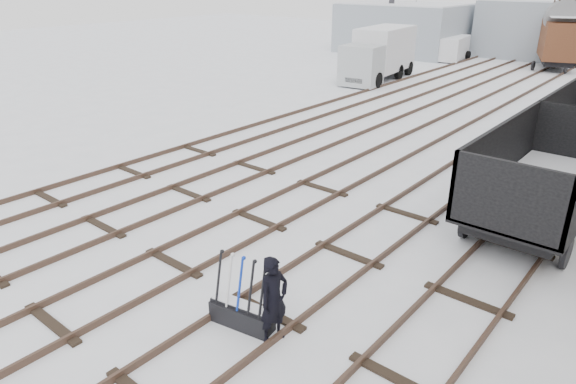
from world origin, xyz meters
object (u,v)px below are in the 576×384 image
object	(u,v)px
ground_frame	(242,313)
crane	(391,23)
freight_wagon_a	(542,189)
worker	(274,300)
box_van_wagon	(560,38)
panel_van	(452,48)
lorry	(379,54)

from	to	relation	value
ground_frame	crane	xyz separation A→B (m)	(-16.38, 34.94, 2.21)
freight_wagon_a	crane	world-z (taller)	crane
worker	freight_wagon_a	world-z (taller)	freight_wagon_a
worker	crane	distance (m)	38.86
box_van_wagon	crane	distance (m)	13.19
ground_frame	panel_van	distance (m)	36.47
worker	lorry	xyz separation A→B (m)	(-11.74, 23.71, 0.80)
box_van_wagon	freight_wagon_a	bearing A→B (deg)	-96.22
box_van_wagon	crane	world-z (taller)	crane
worker	crane	size ratio (longest dim) A/B	0.18
box_van_wagon	lorry	size ratio (longest dim) A/B	0.74
ground_frame	box_van_wagon	xyz separation A→B (m)	(-3.20, 35.56, 1.88)
worker	box_van_wagon	size ratio (longest dim) A/B	0.32
ground_frame	crane	bearing A→B (deg)	105.16
ground_frame	freight_wagon_a	xyz separation A→B (m)	(3.11, 8.46, 0.74)
box_van_wagon	worker	bearing A→B (deg)	-102.99
ground_frame	lorry	world-z (taller)	lorry
box_van_wagon	crane	size ratio (longest dim) A/B	0.57
lorry	worker	bearing A→B (deg)	-69.88
ground_frame	panel_van	size ratio (longest dim) A/B	0.34
panel_van	crane	distance (m)	5.86
box_van_wagon	panel_van	xyz separation A→B (m)	(-7.52, -0.71, -1.21)
worker	crane	xyz separation A→B (m)	(-17.13, 34.84, 1.62)
freight_wagon_a	crane	distance (m)	32.91
freight_wagon_a	panel_van	bearing A→B (deg)	117.68
ground_frame	lorry	distance (m)	26.26
freight_wagon_a	panel_van	size ratio (longest dim) A/B	1.50
freight_wagon_a	worker	bearing A→B (deg)	-105.79
lorry	panel_van	world-z (taller)	lorry
lorry	crane	distance (m)	12.39
freight_wagon_a	box_van_wagon	world-z (taller)	box_van_wagon
ground_frame	panel_van	world-z (taller)	panel_van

